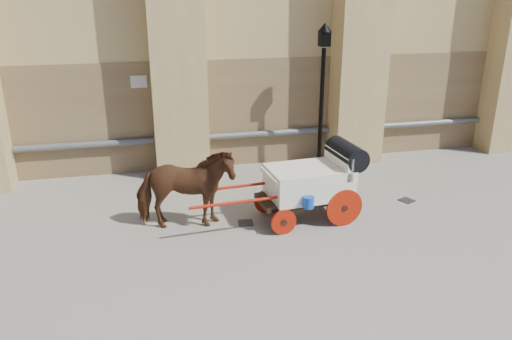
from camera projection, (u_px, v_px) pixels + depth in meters
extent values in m
plane|color=#6C655B|center=(246.00, 226.00, 10.65)|extent=(90.00, 90.00, 0.00)
cube|color=olive|center=(283.00, 110.00, 14.36)|extent=(44.00, 0.35, 3.00)
cylinder|color=#59595B|center=(286.00, 132.00, 14.32)|extent=(42.00, 0.18, 0.18)
cube|color=beige|center=(139.00, 82.00, 13.00)|extent=(0.42, 0.04, 0.32)
imported|color=#59331D|center=(185.00, 189.00, 10.31)|extent=(2.15, 1.16, 1.74)
cube|color=black|center=(304.00, 198.00, 10.84)|extent=(2.07, 1.06, 0.11)
cube|color=white|center=(309.00, 181.00, 10.75)|extent=(1.82, 1.27, 0.64)
cube|color=white|center=(338.00, 162.00, 10.81)|extent=(0.22, 1.15, 0.50)
cube|color=white|center=(275.00, 175.00, 10.45)|extent=(0.40, 1.03, 0.09)
cylinder|color=black|center=(346.00, 154.00, 10.80)|extent=(0.60, 1.18, 0.51)
cylinder|color=#A11706|center=(344.00, 208.00, 10.56)|extent=(0.82, 0.12, 0.82)
cylinder|color=#A11706|center=(322.00, 189.00, 11.58)|extent=(0.82, 0.12, 0.82)
cylinder|color=#A11706|center=(284.00, 222.00, 10.22)|extent=(0.55, 0.10, 0.55)
cylinder|color=#A11706|center=(266.00, 201.00, 11.24)|extent=(0.55, 0.10, 0.55)
cylinder|color=#A11706|center=(243.00, 202.00, 9.96)|extent=(2.19, 0.23, 0.06)
cylinder|color=#A11706|center=(232.00, 187.00, 10.69)|extent=(2.19, 0.23, 0.06)
cylinder|color=#0E42B7|center=(308.00, 202.00, 10.16)|extent=(0.24, 0.24, 0.24)
cylinder|color=black|center=(321.00, 111.00, 13.41)|extent=(0.11, 0.11, 3.35)
cone|color=black|center=(319.00, 164.00, 13.92)|extent=(0.33, 0.33, 0.33)
cube|color=black|center=(324.00, 39.00, 12.76)|extent=(0.26, 0.26, 0.39)
cone|color=black|center=(325.00, 27.00, 12.66)|extent=(0.37, 0.37, 0.22)
cube|color=black|center=(246.00, 223.00, 10.80)|extent=(0.35, 0.35, 0.01)
cube|color=black|center=(407.00, 200.00, 11.94)|extent=(0.42, 0.42, 0.01)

